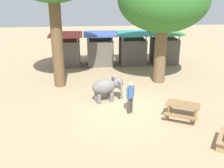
# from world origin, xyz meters

# --- Properties ---
(ground_plane) EXTENTS (60.00, 60.00, 0.00)m
(ground_plane) POSITION_xyz_m (0.00, 0.00, 0.00)
(ground_plane) COLOR tan
(elephant) EXTENTS (1.82, 1.35, 1.26)m
(elephant) POSITION_xyz_m (-0.78, 1.00, 0.80)
(elephant) COLOR slate
(elephant) RESTS_ON ground_plane
(person_handler) EXTENTS (0.42, 0.35, 1.62)m
(person_handler) POSITION_xyz_m (0.22, -0.59, 0.95)
(person_handler) COLOR #3F3833
(person_handler) RESTS_ON ground_plane
(shade_tree_secondary) EXTENTS (5.52, 5.06, 7.16)m
(shade_tree_secondary) POSITION_xyz_m (2.84, 3.84, 5.14)
(shade_tree_secondary) COLOR brown
(shade_tree_secondary) RESTS_ON ground_plane
(picnic_table_near) EXTENTS (2.02, 2.01, 0.78)m
(picnic_table_near) POSITION_xyz_m (2.58, -1.47, 0.59)
(picnic_table_near) COLOR olive
(picnic_table_near) RESTS_ON ground_plane
(market_stall_red) EXTENTS (2.50, 2.50, 2.52)m
(market_stall_red) POSITION_xyz_m (-3.39, 8.28, 1.14)
(market_stall_red) COLOR #59514C
(market_stall_red) RESTS_ON ground_plane
(market_stall_blue) EXTENTS (2.50, 2.50, 2.52)m
(market_stall_blue) POSITION_xyz_m (-0.79, 8.28, 1.14)
(market_stall_blue) COLOR #59514C
(market_stall_blue) RESTS_ON ground_plane
(market_stall_teal) EXTENTS (2.50, 2.50, 2.52)m
(market_stall_teal) POSITION_xyz_m (1.81, 8.28, 1.14)
(market_stall_teal) COLOR #59514C
(market_stall_teal) RESTS_ON ground_plane
(market_stall_green) EXTENTS (2.50, 2.50, 2.52)m
(market_stall_green) POSITION_xyz_m (4.41, 8.28, 1.14)
(market_stall_green) COLOR #59514C
(market_stall_green) RESTS_ON ground_plane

